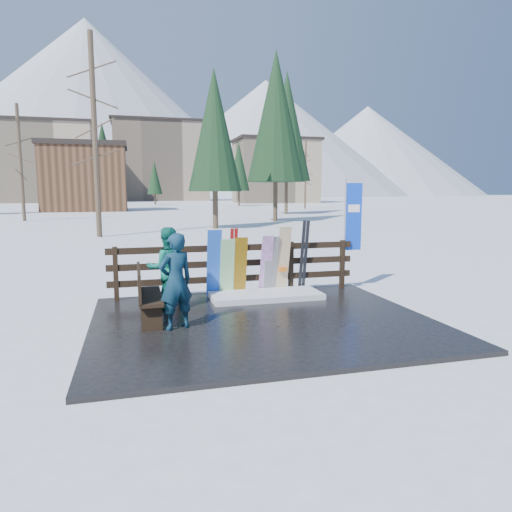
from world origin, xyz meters
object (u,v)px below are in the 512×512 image
object	(u,v)px
person_front	(176,281)
person_back	(167,268)
snowboard_0	(214,264)
rental_flag	(351,221)
snowboard_5	(283,260)
bench	(146,293)
snowboard_4	(271,265)
snowboard_1	(227,268)
snowboard_3	(266,265)
snowboard_2	(240,266)

from	to	relation	value
person_front	person_back	bearing A→B (deg)	-109.45
snowboard_0	rental_flag	bearing A→B (deg)	4.56
snowboard_0	snowboard_5	distance (m)	1.58
bench	snowboard_4	size ratio (longest dim) A/B	1.11
bench	person_front	bearing A→B (deg)	-49.57
rental_flag	person_back	bearing A→B (deg)	-167.37
bench	snowboard_1	distance (m)	2.37
rental_flag	snowboard_4	bearing A→B (deg)	-172.64
snowboard_3	person_back	xyz separation A→B (m)	(-2.22, -0.72, 0.13)
snowboard_4	snowboard_0	bearing A→B (deg)	180.00
snowboard_0	snowboard_5	world-z (taller)	snowboard_5
snowboard_0	snowboard_3	bearing A→B (deg)	0.00
snowboard_4	rental_flag	size ratio (longest dim) A/B	0.52
snowboard_1	snowboard_2	bearing A→B (deg)	0.00
snowboard_1	rental_flag	size ratio (longest dim) A/B	0.50
rental_flag	person_front	world-z (taller)	rental_flag
snowboard_2	snowboard_3	distance (m)	0.59
snowboard_5	snowboard_3	bearing A→B (deg)	180.00
person_front	person_back	size ratio (longest dim) A/B	1.01
snowboard_0	snowboard_2	world-z (taller)	snowboard_0
person_back	rental_flag	bearing A→B (deg)	-170.51
snowboard_4	person_back	bearing A→B (deg)	-162.84
snowboard_2	snowboard_0	bearing A→B (deg)	-180.00
snowboard_3	rental_flag	xyz separation A→B (m)	(2.21, 0.27, 0.93)
person_back	snowboard_4	bearing A→B (deg)	-165.98
bench	snowboard_5	xyz separation A→B (m)	(3.07, 1.56, 0.25)
snowboard_0	snowboard_3	world-z (taller)	snowboard_0
snowboard_2	snowboard_3	bearing A→B (deg)	0.00
rental_flag	person_front	bearing A→B (deg)	-151.39
rental_flag	person_back	xyz separation A→B (m)	(-4.43, -0.99, -0.80)
snowboard_3	person_front	size ratio (longest dim) A/B	0.86
snowboard_1	snowboard_3	bearing A→B (deg)	0.00
snowboard_2	snowboard_1	bearing A→B (deg)	180.00
snowboard_1	bench	bearing A→B (deg)	-138.84
snowboard_0	rental_flag	world-z (taller)	rental_flag
snowboard_3	rental_flag	distance (m)	2.41
snowboard_1	rental_flag	xyz separation A→B (m)	(3.09, 0.27, 0.96)
snowboard_1	person_front	world-z (taller)	person_front
bench	snowboard_1	xyz separation A→B (m)	(1.78, 1.56, 0.13)
snowboard_3	bench	bearing A→B (deg)	-149.74
snowboard_2	rental_flag	bearing A→B (deg)	5.52
snowboard_0	person_back	bearing A→B (deg)	-145.41
snowboard_0	person_back	world-z (taller)	person_back
snowboard_2	bench	bearing A→B (deg)	-143.18
snowboard_0	snowboard_2	xyz separation A→B (m)	(0.59, 0.00, -0.09)
snowboard_5	snowboard_2	bearing A→B (deg)	180.00
bench	snowboard_3	world-z (taller)	snowboard_3
snowboard_3	snowboard_0	bearing A→B (deg)	-180.00
snowboard_1	rental_flag	bearing A→B (deg)	4.99
snowboard_4	person_front	xyz separation A→B (m)	(-2.30, -2.12, 0.15)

